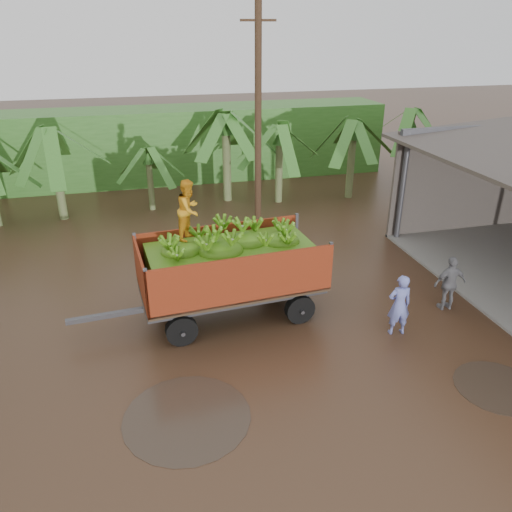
{
  "coord_description": "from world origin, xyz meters",
  "views": [
    {
      "loc": [
        -4.17,
        -9.92,
        7.39
      ],
      "look_at": [
        -1.03,
        2.42,
        1.46
      ],
      "focal_mm": 35.0,
      "sensor_mm": 36.0,
      "label": 1
    }
  ],
  "objects_px": {
    "banana_trailer": "(230,266)",
    "utility_pole": "(258,127)",
    "man_blue": "(399,305)",
    "man_grey": "(450,283)"
  },
  "relations": [
    {
      "from": "man_grey",
      "to": "utility_pole",
      "type": "height_order",
      "value": "utility_pole"
    },
    {
      "from": "man_blue",
      "to": "utility_pole",
      "type": "distance_m",
      "value": 8.24
    },
    {
      "from": "man_blue",
      "to": "utility_pole",
      "type": "xyz_separation_m",
      "value": [
        -1.86,
        7.33,
        3.27
      ]
    },
    {
      "from": "man_grey",
      "to": "utility_pole",
      "type": "distance_m",
      "value": 8.29
    },
    {
      "from": "utility_pole",
      "to": "man_blue",
      "type": "bearing_deg",
      "value": -75.73
    },
    {
      "from": "banana_trailer",
      "to": "utility_pole",
      "type": "height_order",
      "value": "utility_pole"
    },
    {
      "from": "man_blue",
      "to": "utility_pole",
      "type": "relative_size",
      "value": 0.21
    },
    {
      "from": "man_grey",
      "to": "banana_trailer",
      "type": "bearing_deg",
      "value": -10.06
    },
    {
      "from": "utility_pole",
      "to": "banana_trailer",
      "type": "bearing_deg",
      "value": -111.96
    },
    {
      "from": "banana_trailer",
      "to": "man_grey",
      "type": "relative_size",
      "value": 4.23
    }
  ]
}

